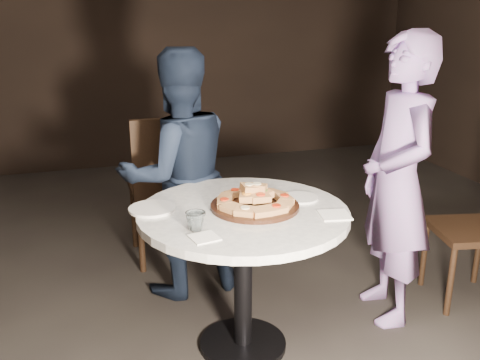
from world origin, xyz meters
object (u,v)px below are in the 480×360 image
object	(u,v)px
diner_teal	(397,182)
water_glass	(196,221)
focaccia_pile	(255,198)
diner_navy	(178,175)
chair_far	(168,179)
serving_board	(255,206)
table	(243,237)

from	to	relation	value
diner_teal	water_glass	bearing A→B (deg)	-69.24
focaccia_pile	diner_navy	bearing A→B (deg)	108.81
chair_far	diner_navy	world-z (taller)	diner_navy
serving_board	diner_navy	xyz separation A→B (m)	(-0.23, 0.68, -0.03)
table	serving_board	distance (m)	0.16
water_glass	chair_far	world-z (taller)	chair_far
focaccia_pile	water_glass	size ratio (longest dim) A/B	4.29
serving_board	diner_navy	world-z (taller)	diner_navy
table	diner_navy	bearing A→B (deg)	104.03
chair_far	serving_board	bearing A→B (deg)	102.68
table	serving_board	xyz separation A→B (m)	(0.06, 0.01, 0.15)
focaccia_pile	water_glass	distance (m)	0.37
focaccia_pile	diner_teal	distance (m)	0.81
diner_teal	table	bearing A→B (deg)	-76.41
water_glass	serving_board	bearing A→B (deg)	28.23
table	serving_board	bearing A→B (deg)	6.59
water_glass	focaccia_pile	bearing A→B (deg)	28.63
focaccia_pile	water_glass	world-z (taller)	focaccia_pile
focaccia_pile	chair_far	size ratio (longest dim) A/B	0.37
focaccia_pile	chair_far	bearing A→B (deg)	102.40
table	chair_far	size ratio (longest dim) A/B	1.28
chair_far	table	bearing A→B (deg)	99.52
serving_board	chair_far	distance (m)	1.09
water_glass	chair_far	xyz separation A→B (m)	(0.09, 1.23, -0.20)
diner_navy	diner_teal	xyz separation A→B (m)	(1.04, -0.62, 0.05)
diner_navy	diner_teal	bearing A→B (deg)	141.88
diner_teal	chair_far	bearing A→B (deg)	-124.83
serving_board	chair_far	size ratio (longest dim) A/B	0.41
water_glass	diner_teal	distance (m)	1.15
table	diner_teal	xyz separation A→B (m)	(0.87, 0.07, 0.17)
focaccia_pile	diner_navy	xyz separation A→B (m)	(-0.23, 0.68, -0.07)
serving_board	focaccia_pile	bearing A→B (deg)	93.20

